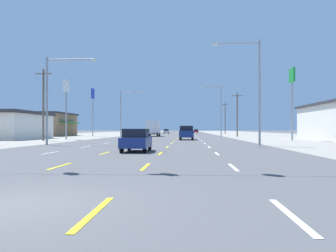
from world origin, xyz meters
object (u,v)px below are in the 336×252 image
object	(u,v)px
hatchback_far_left_midfar	(152,132)
streetlight_right_row_0	(254,84)
pole_sign_left_row_2	(93,101)
pole_sign_left_row_1	(66,94)
suv_inner_right_near	(186,133)
pole_sign_right_row_1	(292,85)
streetlight_left_row_0	(53,92)
streetlight_right_row_1	(219,108)
hatchback_center_turn_nearest	(136,140)
hatchback_inner_left_far	(166,131)
sedan_far_right_farthest	(196,131)
sedan_inner_right_farther	(188,131)
streetlight_left_row_1	(123,110)
box_truck_inner_left_mid	(153,128)

from	to	relation	value
hatchback_far_left_midfar	streetlight_right_row_0	distance (m)	66.77
pole_sign_left_row_2	pole_sign_left_row_1	bearing A→B (deg)	-84.95
suv_inner_right_near	pole_sign_right_row_1	world-z (taller)	pole_sign_right_row_1
streetlight_left_row_0	streetlight_right_row_1	world-z (taller)	streetlight_right_row_1
hatchback_center_turn_nearest	hatchback_inner_left_far	bearing A→B (deg)	92.28
hatchback_inner_left_far	pole_sign_left_row_2	size ratio (longest dim) A/B	0.39
hatchback_inner_left_far	pole_sign_left_row_2	xyz separation A→B (m)	(-12.68, -43.57, 6.62)
pole_sign_left_row_2	pole_sign_right_row_1	bearing A→B (deg)	-34.26
pole_sign_left_row_1	pole_sign_right_row_1	size ratio (longest dim) A/B	0.90
sedan_far_right_farthest	streetlight_right_row_1	bearing A→B (deg)	-87.41
sedan_inner_right_farther	streetlight_left_row_1	xyz separation A→B (m)	(-13.21, -57.89, 4.69)
sedan_inner_right_farther	streetlight_left_row_0	xyz separation A→B (m)	(-13.11, -94.27, 4.33)
pole_sign_left_row_1	pole_sign_right_row_1	world-z (taller)	pole_sign_right_row_1
hatchback_center_turn_nearest	streetlight_left_row_1	distance (m)	47.01
hatchback_inner_left_far	pole_sign_left_row_2	bearing A→B (deg)	-106.23
box_truck_inner_left_mid	streetlight_right_row_0	xyz separation A→B (m)	(13.36, -38.58, 3.91)
box_truck_inner_left_mid	pole_sign_right_row_1	bearing A→B (deg)	-48.46
pole_sign_left_row_2	streetlight_right_row_0	distance (m)	45.79
suv_inner_right_near	sedan_inner_right_farther	bearing A→B (deg)	89.79
hatchback_center_turn_nearest	pole_sign_right_row_1	size ratio (longest dim) A/B	0.40
hatchback_center_turn_nearest	box_truck_inner_left_mid	xyz separation A→B (m)	(-3.67, 47.97, 1.05)
streetlight_right_row_0	suv_inner_right_near	bearing A→B (deg)	111.52
pole_sign_right_row_1	hatchback_center_turn_nearest	bearing A→B (deg)	-126.15
sedan_inner_right_farther	sedan_far_right_farthest	bearing A→B (deg)	70.10
sedan_inner_right_farther	hatchback_inner_left_far	bearing A→B (deg)	-118.86
hatchback_inner_left_far	streetlight_left_row_0	bearing A→B (deg)	-94.17
sedan_inner_right_farther	streetlight_right_row_0	world-z (taller)	streetlight_right_row_0
suv_inner_right_near	streetlight_right_row_0	size ratio (longest dim) A/B	0.50
pole_sign_left_row_2	streetlight_right_row_0	bearing A→B (deg)	-55.41
suv_inner_right_near	hatchback_inner_left_far	xyz separation A→B (m)	(-6.89, 65.00, -0.24)
hatchback_far_left_midfar	streetlight_left_row_0	distance (m)	64.72
suv_inner_right_near	pole_sign_left_row_1	bearing A→B (deg)	177.09
box_truck_inner_left_mid	streetlight_left_row_1	distance (m)	7.32
hatchback_center_turn_nearest	sedan_inner_right_farther	distance (m)	103.73
hatchback_inner_left_far	streetlight_right_row_0	size ratio (longest dim) A/B	0.40
suv_inner_right_near	streetlight_left_row_1	distance (m)	24.33
pole_sign_right_row_1	pole_sign_left_row_1	bearing A→B (deg)	175.50
hatchback_inner_left_far	streetlight_left_row_1	size ratio (longest dim) A/B	0.42
hatchback_center_turn_nearest	streetlight_left_row_1	bearing A→B (deg)	101.89
pole_sign_left_row_2	box_truck_inner_left_mid	bearing A→B (deg)	4.09
suv_inner_right_near	pole_sign_left_row_1	world-z (taller)	pole_sign_left_row_1
sedan_far_right_farthest	hatchback_inner_left_far	bearing A→B (deg)	-115.41
sedan_far_right_farthest	streetlight_right_row_0	distance (m)	103.22
sedan_far_right_farthest	pole_sign_left_row_1	size ratio (longest dim) A/B	0.51
hatchback_far_left_midfar	pole_sign_left_row_2	xyz separation A→B (m)	(-9.53, -26.85, 6.62)
box_truck_inner_left_mid	pole_sign_left_row_1	bearing A→B (deg)	-116.75
pole_sign_left_row_1	pole_sign_left_row_2	distance (m)	20.62
streetlight_right_row_0	streetlight_right_row_1	distance (m)	36.37
pole_sign_left_row_2	streetlight_right_row_0	world-z (taller)	pole_sign_left_row_2
sedan_inner_right_farther	pole_sign_left_row_1	world-z (taller)	pole_sign_left_row_1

